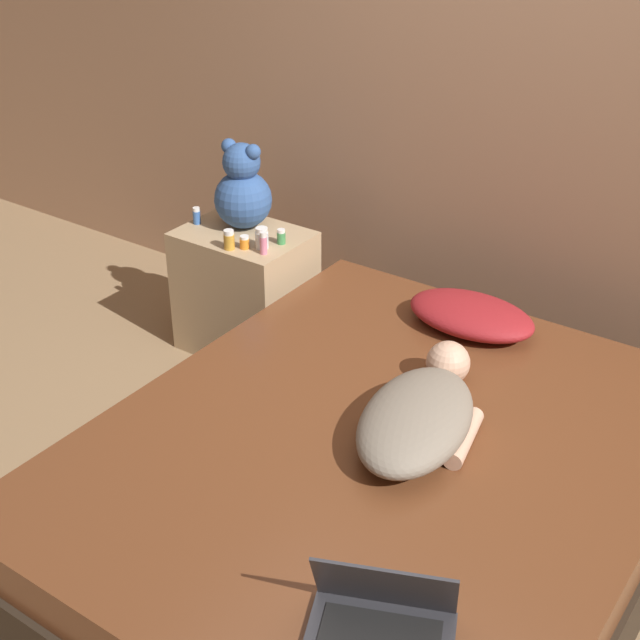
# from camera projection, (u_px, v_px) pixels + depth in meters

# --- Properties ---
(ground_plane) EXTENTS (12.00, 12.00, 0.00)m
(ground_plane) POSITION_uv_depth(u_px,v_px,m) (376.00, 547.00, 3.02)
(ground_plane) COLOR #937551
(wall_back) EXTENTS (8.00, 0.06, 2.60)m
(wall_back) POSITION_uv_depth(u_px,v_px,m) (573.00, 80.00, 3.32)
(wall_back) COLOR tan
(wall_back) RESTS_ON ground_plane
(bed) EXTENTS (1.69, 2.08, 0.45)m
(bed) POSITION_uv_depth(u_px,v_px,m) (378.00, 496.00, 2.91)
(bed) COLOR #2D2319
(bed) RESTS_ON ground_plane
(nightstand) EXTENTS (0.55, 0.41, 0.58)m
(nightstand) POSITION_uv_depth(u_px,v_px,m) (245.00, 292.00, 4.02)
(nightstand) COLOR tan
(nightstand) RESTS_ON ground_plane
(pillow) EXTENTS (0.50, 0.32, 0.11)m
(pillow) POSITION_uv_depth(u_px,v_px,m) (471.00, 315.00, 3.38)
(pillow) COLOR maroon
(pillow) RESTS_ON bed
(person_lying) EXTENTS (0.44, 0.75, 0.15)m
(person_lying) POSITION_uv_depth(u_px,v_px,m) (421.00, 414.00, 2.79)
(person_lying) COLOR gray
(person_lying) RESTS_ON bed
(laptop) EXTENTS (0.42, 0.35, 0.23)m
(laptop) POSITION_uv_depth(u_px,v_px,m) (381.00, 620.00, 2.11)
(laptop) COLOR #333338
(laptop) RESTS_ON bed
(teddy_bear) EXTENTS (0.25, 0.25, 0.39)m
(teddy_bear) POSITION_uv_depth(u_px,v_px,m) (243.00, 190.00, 3.85)
(teddy_bear) COLOR #335693
(teddy_bear) RESTS_ON nightstand
(bottle_orange) EXTENTS (0.04, 0.04, 0.06)m
(bottle_orange) POSITION_uv_depth(u_px,v_px,m) (245.00, 242.00, 3.72)
(bottle_orange) COLOR orange
(bottle_orange) RESTS_ON nightstand
(bottle_clear) EXTENTS (0.06, 0.06, 0.09)m
(bottle_clear) POSITION_uv_depth(u_px,v_px,m) (262.00, 238.00, 3.72)
(bottle_clear) COLOR silver
(bottle_clear) RESTS_ON nightstand
(bottle_amber) EXTENTS (0.05, 0.05, 0.08)m
(bottle_amber) POSITION_uv_depth(u_px,v_px,m) (229.00, 240.00, 3.71)
(bottle_amber) COLOR gold
(bottle_amber) RESTS_ON nightstand
(bottle_pink) EXTENTS (0.03, 0.03, 0.10)m
(bottle_pink) POSITION_uv_depth(u_px,v_px,m) (263.00, 243.00, 3.67)
(bottle_pink) COLOR pink
(bottle_pink) RESTS_ON nightstand
(bottle_blue) EXTENTS (0.03, 0.03, 0.08)m
(bottle_blue) POSITION_uv_depth(u_px,v_px,m) (197.00, 216.00, 3.94)
(bottle_blue) COLOR #3866B2
(bottle_blue) RESTS_ON nightstand
(bottle_green) EXTENTS (0.04, 0.04, 0.07)m
(bottle_green) POSITION_uv_depth(u_px,v_px,m) (281.00, 237.00, 3.76)
(bottle_green) COLOR #3D8E4C
(bottle_green) RESTS_ON nightstand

